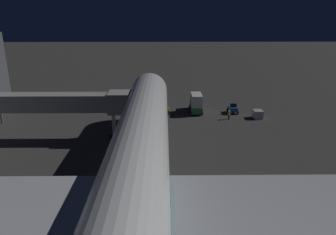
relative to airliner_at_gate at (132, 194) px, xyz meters
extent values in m
plane|color=#383533|center=(0.00, -10.38, -5.57)|extent=(320.00, 320.00, 0.00)
cylinder|color=silver|center=(0.00, -1.62, 0.14)|extent=(5.75, 60.32, 5.75)
sphere|color=silver|center=(0.00, -31.78, 0.14)|extent=(5.64, 5.64, 5.64)
cube|color=#146670|center=(0.00, -1.62, -0.29)|extent=(5.81, 57.90, 0.50)
cube|color=black|center=(0.00, -30.05, 1.15)|extent=(3.16, 1.40, 0.90)
cube|color=#B7BABF|center=(0.00, 0.45, -0.87)|extent=(55.81, 8.27, 0.70)
cylinder|color=#B7BABF|center=(-9.89, -0.55, -2.67)|extent=(2.61, 5.42, 2.61)
cylinder|color=black|center=(-9.89, -3.25, -2.67)|extent=(2.22, 0.15, 2.22)
cylinder|color=#B7BABF|center=(9.89, -0.55, -2.67)|extent=(2.61, 5.42, 2.61)
cylinder|color=black|center=(9.89, -3.25, -2.67)|extent=(2.22, 0.15, 2.22)
cylinder|color=#B7BABF|center=(0.00, -28.28, -3.25)|extent=(0.28, 0.28, 2.23)
cylinder|color=black|center=(0.00, -28.28, -4.97)|extent=(0.45, 1.20, 1.20)
cube|color=#9E9E99|center=(14.42, -24.36, 0.14)|extent=(20.65, 2.60, 2.50)
cube|color=#9E9E99|center=(4.10, -24.36, 0.14)|extent=(3.20, 3.40, 3.00)
cube|color=black|center=(2.70, -24.36, 0.14)|extent=(0.70, 3.20, 2.70)
cylinder|color=#B7BABF|center=(5.10, -24.36, -3.34)|extent=(0.56, 0.56, 4.46)
cylinder|color=black|center=(4.50, -24.36, -5.27)|extent=(0.25, 0.60, 0.60)
cylinder|color=black|center=(5.70, -24.36, -5.27)|extent=(0.25, 0.60, 0.60)
cube|color=#287038|center=(-8.45, -37.43, -4.67)|extent=(2.00, 5.58, 1.10)
cube|color=silver|center=(-8.45, -36.73, -3.02)|extent=(1.90, 3.91, 2.19)
cube|color=#287038|center=(-8.45, -39.42, -3.57)|extent=(1.80, 1.60, 1.10)
cylinder|color=black|center=(-9.51, -39.38, -5.22)|extent=(0.24, 0.70, 0.70)
cylinder|color=black|center=(-7.39, -39.38, -5.22)|extent=(0.24, 0.70, 0.70)
cylinder|color=black|center=(-9.51, -35.47, -5.22)|extent=(0.24, 0.70, 0.70)
cylinder|color=black|center=(-7.39, -35.47, -5.22)|extent=(0.24, 0.70, 0.70)
cube|color=#234C9E|center=(-15.33, -36.61, -4.77)|extent=(1.50, 2.26, 0.90)
cube|color=black|center=(-15.33, -36.27, -3.97)|extent=(1.20, 0.20, 0.70)
cylinder|color=black|center=(-16.14, -37.40, -5.22)|extent=(0.24, 0.70, 0.70)
cylinder|color=black|center=(-14.52, -37.40, -5.22)|extent=(0.24, 0.70, 0.70)
cylinder|color=black|center=(-16.14, -35.82, -5.22)|extent=(0.24, 0.70, 0.70)
cylinder|color=black|center=(-14.52, -35.82, -5.22)|extent=(0.24, 0.70, 0.70)
cube|color=#B7BABF|center=(-19.20, -33.54, -4.83)|extent=(1.60, 1.76, 1.47)
cylinder|color=black|center=(-13.90, -32.94, -5.16)|extent=(0.28, 0.28, 0.82)
cylinder|color=yellow|center=(-13.90, -32.94, -4.40)|extent=(0.40, 0.40, 0.70)
sphere|color=tan|center=(-13.90, -32.94, -3.93)|extent=(0.24, 0.24, 0.24)
sphere|color=white|center=(-13.90, -32.94, -3.88)|extent=(0.23, 0.23, 0.23)
cylinder|color=black|center=(-3.16, -35.40, -5.14)|extent=(0.28, 0.28, 0.86)
cylinder|color=yellow|center=(-3.16, -35.40, -4.42)|extent=(0.40, 0.40, 0.58)
sphere|color=tan|center=(-3.16, -35.40, -4.01)|extent=(0.24, 0.24, 0.24)
sphere|color=orange|center=(-3.16, -35.40, -3.96)|extent=(0.23, 0.23, 0.23)
cone|color=orange|center=(-2.20, -33.78, -5.29)|extent=(0.36, 0.36, 0.55)
cone|color=orange|center=(2.20, -33.78, -5.29)|extent=(0.36, 0.36, 0.55)
camera|label=1|loc=(-2.49, 21.12, 13.23)|focal=34.52mm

